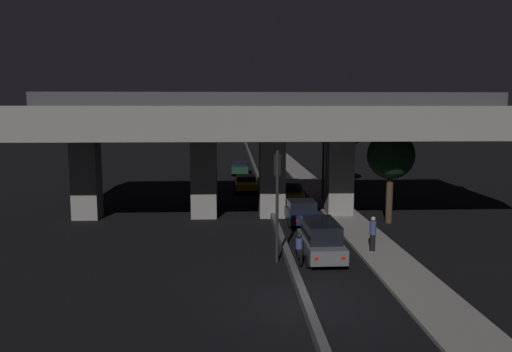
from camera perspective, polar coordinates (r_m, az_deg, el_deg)
ground_plane at (r=18.72m, az=5.51°, el=-14.38°), size 200.00×200.00×0.00m
median_divider at (r=52.67m, az=0.11°, el=0.26°), size 0.30×126.00×0.39m
sidewalk_right at (r=46.26m, az=6.32°, el=-0.98°), size 2.33×126.00×0.15m
elevated_overpass at (r=32.17m, az=1.50°, el=5.89°), size 30.62×12.23×8.07m
traffic_light_left_of_median at (r=22.60m, az=2.42°, el=-1.24°), size 0.30×0.49×5.16m
street_lamp at (r=38.15m, az=7.34°, el=4.35°), size 2.12×0.32×8.24m
car_grey_lead at (r=23.78m, az=7.43°, el=-7.19°), size 1.87×4.15×1.80m
car_dark_blue_second at (r=31.18m, az=5.21°, el=-4.03°), size 2.08×4.48×1.40m
car_taxi_yellow_third at (r=37.69m, az=3.84°, el=-1.75°), size 2.02×4.05×1.64m
car_taxi_yellow_lead_oncoming at (r=42.73m, az=-1.16°, el=-0.78°), size 2.06×4.03×1.36m
car_dark_green_second_oncoming at (r=53.44m, az=-1.82°, el=1.08°), size 1.98×3.99×1.64m
motorcycle_black_filtering_near at (r=23.24m, az=4.95°, el=-8.41°), size 0.33×1.77×1.37m
pedestrian_on_sidewalk at (r=25.03m, az=13.20°, el=-6.41°), size 0.32×0.32×1.70m
roadside_tree_kerbside_near at (r=31.50m, az=15.15°, el=2.19°), size 2.89×2.89×5.65m
roadside_tree_kerbside_mid at (r=45.29m, az=10.22°, el=5.13°), size 3.15×3.15×6.73m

